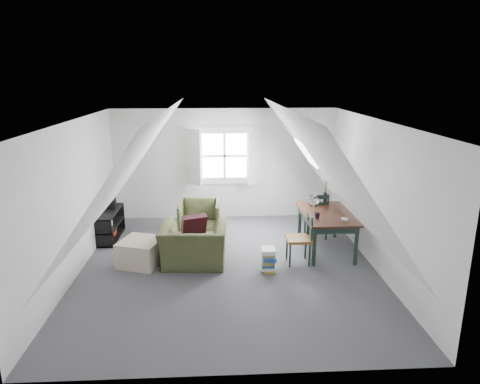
{
  "coord_description": "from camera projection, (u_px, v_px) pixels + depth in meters",
  "views": [
    {
      "loc": [
        -0.16,
        -6.76,
        3.19
      ],
      "look_at": [
        0.24,
        0.6,
        1.18
      ],
      "focal_mm": 32.0,
      "sensor_mm": 36.0,
      "label": 1
    }
  ],
  "objects": [
    {
      "name": "armchair_near",
      "position": [
        194.0,
        264.0,
        7.49
      ],
      "size": [
        1.18,
        1.04,
        0.73
      ],
      "primitive_type": "imported",
      "rotation": [
        0.0,
        0.0,
        3.08
      ],
      "color": "#3C4122",
      "rests_on": "floor"
    },
    {
      "name": "ottoman",
      "position": [
        141.0,
        252.0,
        7.44
      ],
      "size": [
        0.84,
        0.84,
        0.44
      ],
      "primitive_type": "cube",
      "rotation": [
        0.0,
        0.0,
        -0.31
      ],
      "color": "tan",
      "rests_on": "floor"
    },
    {
      "name": "dining_chair_near",
      "position": [
        301.0,
        238.0,
        7.42
      ],
      "size": [
        0.42,
        0.42,
        0.89
      ],
      "rotation": [
        0.0,
        0.0,
        -1.79
      ],
      "color": "brown",
      "rests_on": "floor"
    },
    {
      "name": "dormer_window",
      "position": [
        224.0,
        156.0,
        9.56
      ],
      "size": [
        1.71,
        0.35,
        1.3
      ],
      "color": "white",
      "rests_on": "wall_back"
    },
    {
      "name": "media_shelf",
      "position": [
        109.0,
        226.0,
        8.61
      ],
      "size": [
        0.37,
        1.12,
        0.57
      ],
      "rotation": [
        0.0,
        0.0,
        0.07
      ],
      "color": "black",
      "rests_on": "floor"
    },
    {
      "name": "wall_left",
      "position": [
        73.0,
        200.0,
        6.91
      ],
      "size": [
        0.0,
        5.5,
        5.5
      ],
      "primitive_type": "plane",
      "rotation": [
        1.57,
        0.0,
        1.57
      ],
      "color": "silver",
      "rests_on": "ground"
    },
    {
      "name": "electronics_box",
      "position": [
        111.0,
        203.0,
        8.78
      ],
      "size": [
        0.21,
        0.27,
        0.21
      ],
      "primitive_type": "cube",
      "rotation": [
        0.0,
        0.0,
        0.08
      ],
      "color": "black",
      "rests_on": "media_shelf"
    },
    {
      "name": "throw_pillow",
      "position": [
        194.0,
        226.0,
        7.47
      ],
      "size": [
        0.49,
        0.38,
        0.44
      ],
      "primitive_type": "cube",
      "rotation": [
        0.31,
        0.0,
        0.36
      ],
      "color": "#370F16",
      "rests_on": "armchair_near"
    },
    {
      "name": "wall_front",
      "position": [
        235.0,
        271.0,
        4.39
      ],
      "size": [
        5.0,
        0.0,
        5.0
      ],
      "primitive_type": "plane",
      "rotation": [
        -1.57,
        0.0,
        0.0
      ],
      "color": "silver",
      "rests_on": "ground"
    },
    {
      "name": "vase_twigs",
      "position": [
        325.0,
        198.0,
        8.39
      ],
      "size": [
        0.07,
        0.08,
        0.58
      ],
      "rotation": [
        0.0,
        0.0,
        -0.2
      ],
      "color": "black",
      "rests_on": "dining_table"
    },
    {
      "name": "skylight",
      "position": [
        306.0,
        153.0,
        8.24
      ],
      "size": [
        0.35,
        0.75,
        0.47
      ],
      "primitive_type": "cube",
      "rotation": [
        0.0,
        0.95,
        0.0
      ],
      "color": "white",
      "rests_on": "slope_right"
    },
    {
      "name": "slope_right",
      "position": [
        322.0,
        165.0,
        6.98
      ],
      "size": [
        3.19,
        5.5,
        4.48
      ],
      "primitive_type": "plane",
      "rotation": [
        0.0,
        -2.19,
        0.0
      ],
      "color": "white",
      "rests_on": "wall_right"
    },
    {
      "name": "wall_right",
      "position": [
        377.0,
        195.0,
        7.17
      ],
      "size": [
        0.0,
        5.5,
        5.5
      ],
      "primitive_type": "plane",
      "rotation": [
        1.57,
        0.0,
        -1.57
      ],
      "color": "silver",
      "rests_on": "ground"
    },
    {
      "name": "dining_chair_far",
      "position": [
        317.0,
        214.0,
        8.61
      ],
      "size": [
        0.44,
        0.44,
        0.95
      ],
      "rotation": [
        0.0,
        0.0,
        2.83
      ],
      "color": "brown",
      "rests_on": "floor"
    },
    {
      "name": "slope_left",
      "position": [
        130.0,
        167.0,
        6.82
      ],
      "size": [
        3.19,
        5.5,
        4.48
      ],
      "primitive_type": "plane",
      "rotation": [
        0.0,
        2.19,
        0.0
      ],
      "color": "white",
      "rests_on": "wall_left"
    },
    {
      "name": "armchair_far",
      "position": [
        200.0,
        236.0,
        8.79
      ],
      "size": [
        0.83,
        0.85,
        0.75
      ],
      "primitive_type": "imported",
      "rotation": [
        0.0,
        0.0,
        -0.03
      ],
      "color": "#3C4122",
      "rests_on": "floor"
    },
    {
      "name": "magazine_stack",
      "position": [
        269.0,
        260.0,
        7.18
      ],
      "size": [
        0.3,
        0.35,
        0.4
      ],
      "rotation": [
        0.0,
        0.0,
        0.11
      ],
      "color": "#B29933",
      "rests_on": "floor"
    },
    {
      "name": "ceiling",
      "position": [
        227.0,
        121.0,
        6.71
      ],
      "size": [
        5.5,
        5.5,
        0.0
      ],
      "primitive_type": "plane",
      "rotation": [
        3.14,
        0.0,
        0.0
      ],
      "color": "white",
      "rests_on": "wall_back"
    },
    {
      "name": "cup",
      "position": [
        317.0,
        218.0,
        7.59
      ],
      "size": [
        0.12,
        0.12,
        0.09
      ],
      "primitive_type": "imported",
      "rotation": [
        0.0,
        0.0,
        -0.28
      ],
      "color": "black",
      "rests_on": "dining_table"
    },
    {
      "name": "paper_box",
      "position": [
        345.0,
        219.0,
        7.46
      ],
      "size": [
        0.14,
        0.11,
        0.04
      ],
      "primitive_type": "cube",
      "rotation": [
        0.0,
        0.0,
        -0.37
      ],
      "color": "white",
      "rests_on": "dining_table"
    },
    {
      "name": "wall_back",
      "position": [
        224.0,
        164.0,
        9.68
      ],
      "size": [
        5.0,
        0.0,
        5.0
      ],
      "primitive_type": "plane",
      "rotation": [
        1.57,
        0.0,
        0.0
      ],
      "color": "silver",
      "rests_on": "ground"
    },
    {
      "name": "demijohn",
      "position": [
        314.0,
        200.0,
        8.29
      ],
      "size": [
        0.2,
        0.2,
        0.29
      ],
      "rotation": [
        0.0,
        0.0,
        0.31
      ],
      "color": "silver",
      "rests_on": "dining_table"
    },
    {
      "name": "dining_table",
      "position": [
        326.0,
        218.0,
        7.92
      ],
      "size": [
        0.89,
        1.49,
        0.74
      ],
      "rotation": [
        0.0,
        0.0,
        0.0
      ],
      "color": "black",
      "rests_on": "floor"
    },
    {
      "name": "floor",
      "position": [
        228.0,
        267.0,
        7.36
      ],
      "size": [
        5.5,
        5.5,
        0.0
      ],
      "primitive_type": "plane",
      "color": "#454549",
      "rests_on": "ground"
    }
  ]
}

